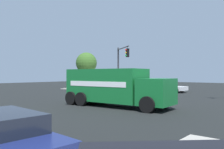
# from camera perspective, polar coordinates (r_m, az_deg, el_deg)

# --- Properties ---
(ground_plane) EXTENTS (100.00, 100.00, 0.00)m
(ground_plane) POSITION_cam_1_polar(r_m,az_deg,el_deg) (18.72, 6.13, -7.05)
(ground_plane) COLOR black
(sidewalk_corner_near) EXTENTS (11.85, 11.85, 0.14)m
(sidewalk_corner_near) POSITION_cam_1_polar(r_m,az_deg,el_deg) (36.88, 0.62, -3.42)
(sidewalk_corner_near) COLOR #9E998E
(sidewalk_corner_near) RESTS_ON ground
(delivery_truck) EXTENTS (3.32, 8.14, 2.70)m
(delivery_truck) POSITION_cam_1_polar(r_m,az_deg,el_deg) (16.94, 0.59, -2.97)
(delivery_truck) COLOR #146B2D
(delivery_truck) RESTS_ON ground
(traffic_light_secondary) EXTENTS (2.43, 3.41, 5.53)m
(traffic_light_secondary) POSITION_cam_1_polar(r_m,az_deg,el_deg) (28.24, 2.27, 3.04)
(traffic_light_secondary) COLOR #38383D
(traffic_light_secondary) RESTS_ON sidewalk_corner_near
(pickup_white) EXTENTS (2.37, 5.25, 1.38)m
(pickup_white) POSITION_cam_1_polar(r_m,az_deg,el_deg) (31.31, 13.12, -2.84)
(pickup_white) COLOR white
(pickup_white) RESTS_ON ground
(sedan_navy) EXTENTS (2.25, 4.40, 1.31)m
(sedan_navy) POSITION_cam_1_polar(r_m,az_deg,el_deg) (7.01, -25.09, -13.96)
(sedan_navy) COLOR navy
(sedan_navy) RESTS_ON ground
(pedestrian_near_corner) EXTENTS (0.34, 0.49, 1.66)m
(pedestrian_near_corner) POSITION_cam_1_polar(r_m,az_deg,el_deg) (36.73, 3.86, -1.86)
(pedestrian_near_corner) COLOR #4C4C51
(pedestrian_near_corner) RESTS_ON sidewalk_corner_near
(picket_fence_run) EXTENTS (5.68, 0.05, 0.95)m
(picket_fence_run) POSITION_cam_1_polar(r_m,az_deg,el_deg) (40.69, -5.57, -2.32)
(picket_fence_run) COLOR silver
(picket_fence_run) RESTS_ON sidewalk_corner_near
(shade_tree_near) EXTENTS (3.48, 3.48, 5.79)m
(shade_tree_near) POSITION_cam_1_polar(r_m,az_deg,el_deg) (39.06, -6.27, 2.81)
(shade_tree_near) COLOR brown
(shade_tree_near) RESTS_ON sidewalk_corner_near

